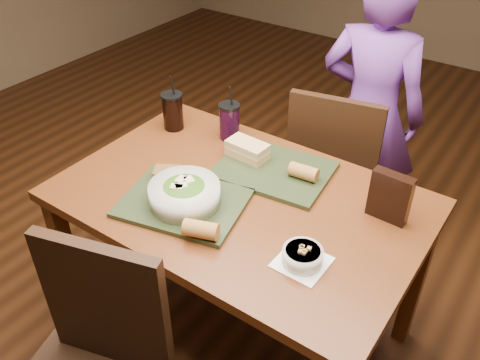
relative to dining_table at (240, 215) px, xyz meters
name	(u,v)px	position (x,y,z in m)	size (l,w,h in m)	color
ground	(240,328)	(0.00, 0.00, -0.66)	(6.00, 6.00, 0.00)	#381C0B
dining_table	(240,215)	(0.00, 0.00, 0.00)	(1.30, 0.85, 0.75)	#5A2C12
chair_far	(338,171)	(0.09, 0.66, -0.14)	(0.48, 0.48, 0.93)	black
diner	(370,114)	(0.11, 0.93, 0.04)	(0.51, 0.34, 1.41)	#713799
tray_near	(183,203)	(-0.13, -0.16, 0.10)	(0.42, 0.32, 0.02)	#252F18
tray_far	(274,170)	(0.02, 0.20, 0.10)	(0.42, 0.32, 0.02)	#252F18
salad_bowl	(184,193)	(-0.12, -0.16, 0.15)	(0.25, 0.25, 0.08)	silver
soup_bowl	(303,256)	(0.35, -0.17, 0.12)	(0.15, 0.15, 0.06)	white
sandwich_near	(168,175)	(-0.26, -0.09, 0.13)	(0.12, 0.11, 0.05)	#593819
sandwich_far	(247,150)	(-0.11, 0.21, 0.14)	(0.17, 0.10, 0.06)	tan
baguette_near	(201,229)	(0.03, -0.26, 0.14)	(0.06, 0.06, 0.11)	#AD7533
baguette_far	(304,172)	(0.14, 0.20, 0.14)	(0.05, 0.05, 0.11)	#AD7533
cup_cola	(173,111)	(-0.52, 0.23, 0.17)	(0.09, 0.09, 0.25)	black
cup_berry	(229,121)	(-0.27, 0.31, 0.17)	(0.09, 0.09, 0.24)	black
chip_bag	(390,197)	(0.48, 0.19, 0.18)	(0.14, 0.04, 0.18)	black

